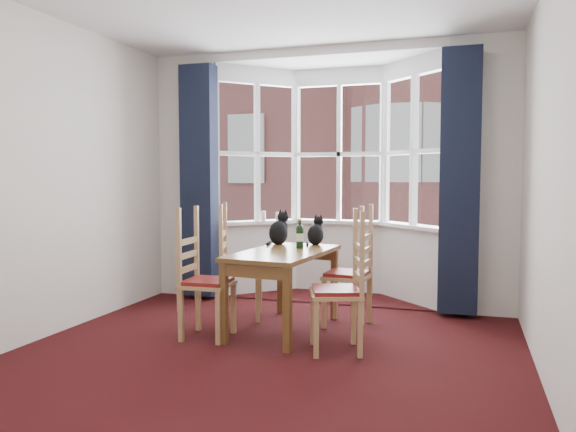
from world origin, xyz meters
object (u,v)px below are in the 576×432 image
at_px(chair_left_near, 198,283).
at_px(candle_short, 278,217).
at_px(chair_right_far, 357,276).
at_px(chair_right_near, 347,293).
at_px(candle_tall, 263,216).
at_px(cat_right, 316,233).
at_px(cat_left, 279,231).
at_px(dining_table, 284,262).
at_px(chair_left_far, 232,270).
at_px(wine_bottle, 300,235).

height_order(chair_left_near, candle_short, candle_short).
bearing_deg(chair_right_far, candle_short, 134.35).
distance_m(chair_right_near, chair_right_far, 0.77).
relative_size(chair_left_near, chair_right_far, 1.00).
height_order(chair_right_near, candle_tall, candle_tall).
relative_size(chair_left_near, cat_right, 3.00).
relative_size(cat_left, candle_short, 3.28).
xyz_separation_m(chair_right_near, chair_right_far, (-0.07, 0.76, 0.00)).
distance_m(chair_left_near, chair_right_near, 1.33).
height_order(dining_table, chair_left_far, chair_left_far).
distance_m(cat_left, candle_tall, 1.18).
height_order(cat_left, candle_tall, cat_left).
relative_size(dining_table, cat_right, 4.34).
xyz_separation_m(chair_right_far, cat_left, (-0.81, 0.14, 0.39)).
distance_m(chair_right_near, candle_tall, 2.46).
relative_size(chair_right_near, cat_right, 3.00).
bearing_deg(cat_left, candle_short, 109.17).
bearing_deg(wine_bottle, chair_left_far, 175.27).
xyz_separation_m(dining_table, cat_left, (-0.20, 0.48, 0.24)).
relative_size(chair_right_far, candle_short, 8.52).
distance_m(dining_table, chair_left_near, 0.79).
bearing_deg(chair_left_far, cat_right, 18.44).
xyz_separation_m(chair_left_far, chair_right_near, (1.31, -0.71, 0.00)).
bearing_deg(chair_left_far, wine_bottle, -4.73).
distance_m(chair_right_far, candle_short, 1.75).
bearing_deg(candle_tall, wine_bottle, -57.04).
xyz_separation_m(wine_bottle, candle_tall, (-0.84, 1.29, 0.08)).
bearing_deg(candle_tall, cat_left, -62.24).
bearing_deg(chair_left_near, cat_left, 63.51).
bearing_deg(cat_left, chair_right_near, -45.76).
distance_m(chair_right_far, cat_right, 0.62).
distance_m(chair_right_near, cat_right, 1.17).
distance_m(chair_right_far, wine_bottle, 0.66).
xyz_separation_m(chair_left_far, cat_right, (0.79, 0.26, 0.37)).
relative_size(cat_left, wine_bottle, 1.28).
bearing_deg(chair_left_far, candle_short, 87.57).
relative_size(candle_tall, candle_short, 1.11).
distance_m(cat_left, wine_bottle, 0.38).
bearing_deg(candle_tall, chair_left_near, -86.96).
xyz_separation_m(chair_left_near, cat_right, (0.81, 0.97, 0.37)).
xyz_separation_m(chair_left_near, chair_left_far, (0.02, 0.71, 0.00)).
distance_m(chair_left_far, chair_right_far, 1.24).
bearing_deg(cat_left, chair_left_near, -116.49).
bearing_deg(cat_right, chair_right_near, -62.06).
bearing_deg(chair_right_far, candle_tall, 139.03).
relative_size(dining_table, chair_left_near, 1.45).
bearing_deg(chair_left_far, dining_table, -24.67).
height_order(chair_left_far, candle_tall, candle_tall).
bearing_deg(chair_right_far, dining_table, -150.67).
distance_m(chair_right_near, cat_left, 1.32).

